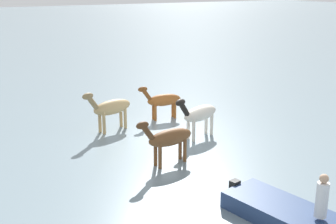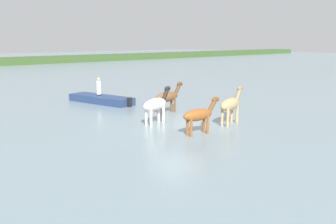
% 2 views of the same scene
% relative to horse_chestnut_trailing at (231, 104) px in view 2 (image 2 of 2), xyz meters
% --- Properties ---
extents(ground_plane, '(216.17, 216.17, 0.00)m').
position_rel_horse_chestnut_trailing_xyz_m(ground_plane, '(-2.05, 2.13, -1.07)').
color(ground_plane, gray).
extents(horse_chestnut_trailing, '(2.51, 1.06, 1.95)m').
position_rel_horse_chestnut_trailing_xyz_m(horse_chestnut_trailing, '(0.00, 0.00, 0.00)').
color(horse_chestnut_trailing, tan).
rests_on(horse_chestnut_trailing, ground_plane).
extents(horse_gray_outer, '(2.47, 1.06, 1.92)m').
position_rel_horse_chestnut_trailing_xyz_m(horse_gray_outer, '(-2.94, 2.66, -0.02)').
color(horse_gray_outer, silver).
rests_on(horse_gray_outer, ground_plane).
extents(horse_mid_herd, '(2.37, 0.72, 1.83)m').
position_rel_horse_chestnut_trailing_xyz_m(horse_mid_herd, '(-0.42, 4.54, -0.06)').
color(horse_mid_herd, brown).
rests_on(horse_mid_herd, ground_plane).
extents(horse_rear_stallion, '(2.21, 0.67, 1.71)m').
position_rel_horse_chestnut_trailing_xyz_m(horse_rear_stallion, '(-2.86, -0.44, -0.13)').
color(horse_rear_stallion, brown).
rests_on(horse_rear_stallion, ground_plane).
extents(boat_launch_far, '(2.48, 5.53, 0.76)m').
position_rel_horse_chestnut_trailing_xyz_m(boat_launch_far, '(-1.44, 10.53, -0.89)').
color(boat_launch_far, navy).
rests_on(boat_launch_far, ground_plane).
extents(person_watcher_seated, '(0.32, 0.32, 1.19)m').
position_rel_horse_chestnut_trailing_xyz_m(person_watcher_seated, '(-1.52, 10.69, 0.08)').
color(person_watcher_seated, silver).
rests_on(person_watcher_seated, boat_launch_far).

